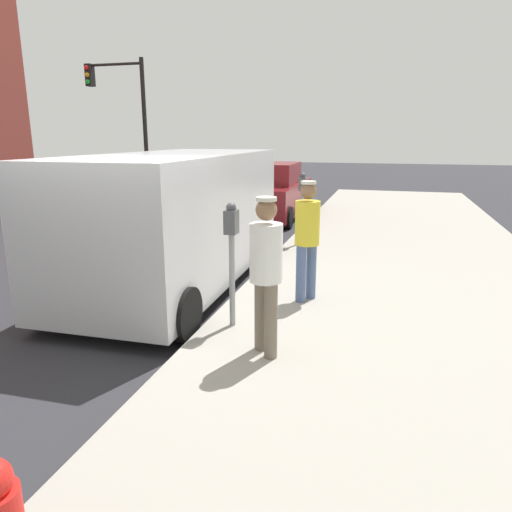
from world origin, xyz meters
TOP-DOWN VIEW (x-y plane):
  - ground_plane at (0.00, 0.00)m, footprint 80.00×80.00m
  - sidewalk_slab at (3.50, 0.00)m, footprint 5.00×32.00m
  - parking_meter_near at (1.35, 0.27)m, footprint 0.14×0.18m
  - parking_meter_far at (1.35, 4.98)m, footprint 0.14×0.18m
  - pedestrian_in_white at (1.94, -0.37)m, footprint 0.34×0.34m
  - pedestrian_in_yellow at (2.06, 1.43)m, footprint 0.34×0.34m
  - parked_van at (-0.15, 2.03)m, footprint 2.19×5.23m
  - parked_sedan_ahead at (-0.33, 8.90)m, footprint 2.00×4.43m
  - traffic_light_corner at (-6.75, 11.70)m, footprint 2.48×0.42m

SIDE VIEW (x-z plane):
  - ground_plane at x=0.00m, z-range 0.00..0.00m
  - sidewalk_slab at x=3.50m, z-range 0.00..0.15m
  - parked_sedan_ahead at x=-0.33m, z-range -0.08..1.57m
  - pedestrian_in_yellow at x=2.06m, z-range 0.27..1.95m
  - pedestrian_in_white at x=1.94m, z-range 0.27..1.95m
  - parked_van at x=-0.15m, z-range 0.08..2.23m
  - parking_meter_near at x=1.35m, z-range 0.42..1.94m
  - parking_meter_far at x=1.35m, z-range 0.42..1.94m
  - traffic_light_corner at x=-6.75m, z-range 0.92..6.12m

